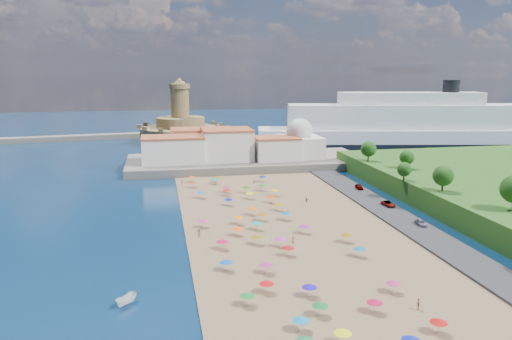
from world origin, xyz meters
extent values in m
plane|color=#071938|center=(0.00, 0.00, 0.00)|extent=(700.00, 700.00, 0.00)
cube|color=#59544C|center=(10.00, 73.00, 1.50)|extent=(90.00, 36.00, 3.00)
cube|color=#59544C|center=(-12.00, 108.00, 1.20)|extent=(18.00, 70.00, 2.40)
cube|color=silver|center=(-18.00, 69.00, 7.50)|extent=(22.00, 14.00, 9.00)
cube|color=silver|center=(2.00, 71.00, 8.50)|extent=(18.00, 16.00, 11.00)
cube|color=silver|center=(20.00, 67.00, 7.00)|extent=(16.00, 12.00, 8.00)
cube|color=silver|center=(-6.00, 83.00, 8.00)|extent=(24.00, 14.00, 10.00)
cube|color=silver|center=(30.00, 71.00, 7.00)|extent=(16.00, 16.00, 8.00)
sphere|color=silver|center=(30.00, 71.00, 13.00)|extent=(10.00, 10.00, 10.00)
cylinder|color=silver|center=(30.00, 71.00, 16.80)|extent=(1.20, 1.20, 1.60)
cylinder|color=olive|center=(-12.00, 138.00, 4.00)|extent=(40.00, 40.00, 8.00)
cylinder|color=olive|center=(-12.00, 138.00, 10.50)|extent=(24.00, 24.00, 5.00)
cylinder|color=olive|center=(-12.00, 138.00, 20.00)|extent=(9.00, 9.00, 14.00)
cylinder|color=olive|center=(-12.00, 138.00, 28.20)|extent=(10.40, 10.40, 2.40)
cone|color=olive|center=(-12.00, 138.00, 30.90)|extent=(6.00, 6.00, 3.00)
cube|color=black|center=(94.12, 106.60, 1.16)|extent=(145.28, 47.85, 2.31)
cube|color=white|center=(94.12, 106.60, 4.28)|extent=(144.22, 47.27, 8.57)
cube|color=white|center=(94.12, 106.60, 14.28)|extent=(115.45, 38.19, 11.43)
cube|color=white|center=(94.12, 106.60, 22.85)|extent=(67.97, 25.55, 5.71)
cylinder|color=black|center=(112.83, 103.04, 28.56)|extent=(7.62, 7.62, 5.71)
cylinder|color=gray|center=(6.78, 9.23, 1.25)|extent=(0.07, 0.07, 2.00)
cone|color=#977B0D|center=(6.78, 9.23, 2.15)|extent=(2.50, 2.50, 0.60)
cylinder|color=gray|center=(-3.74, 30.90, 1.25)|extent=(0.07, 0.07, 2.00)
cone|color=#A92462|center=(-3.74, 30.90, 2.15)|extent=(2.50, 2.50, 0.60)
cylinder|color=gray|center=(14.02, -54.63, 1.25)|extent=(0.07, 0.07, 2.00)
cone|color=#AF100E|center=(14.02, -54.63, 2.15)|extent=(2.50, 2.50, 0.60)
cylinder|color=gray|center=(1.76, 29.44, 1.25)|extent=(0.07, 0.07, 2.00)
cone|color=#246812|center=(1.76, 29.44, 2.15)|extent=(2.50, 2.50, 0.60)
cylinder|color=gray|center=(0.01, -54.72, 1.25)|extent=(0.07, 0.07, 2.00)
cone|color=#F8ED0D|center=(0.01, -54.72, 2.15)|extent=(2.50, 2.50, 0.60)
cylinder|color=gray|center=(0.80, 1.31, 1.25)|extent=(0.07, 0.07, 2.00)
cone|color=#9F5A0E|center=(0.80, 1.31, 2.15)|extent=(2.50, 2.50, 0.60)
cylinder|color=gray|center=(-5.90, 42.37, 1.25)|extent=(0.07, 0.07, 2.00)
cone|color=#0E8264|center=(-5.90, 42.37, 2.15)|extent=(2.50, 2.50, 0.60)
cylinder|color=gray|center=(-13.22, 39.45, 1.25)|extent=(0.07, 0.07, 2.00)
cone|color=#853F0C|center=(-13.22, 39.45, 2.15)|extent=(2.50, 2.50, 0.60)
cylinder|color=gray|center=(-10.44, -41.41, 1.25)|extent=(0.07, 0.07, 2.00)
cone|color=#157826|center=(-10.44, -41.41, 2.15)|extent=(2.50, 2.50, 0.60)
cylinder|color=gray|center=(7.89, -47.32, 1.25)|extent=(0.07, 0.07, 2.00)
cone|color=#AD0D39|center=(7.89, -47.32, 2.15)|extent=(2.50, 2.50, 0.60)
cylinder|color=gray|center=(9.61, 43.02, 1.25)|extent=(0.07, 0.07, 2.00)
cone|color=#0B1C9A|center=(9.61, 43.02, 2.15)|extent=(2.50, 2.50, 0.60)
cylinder|color=gray|center=(14.52, -25.43, 1.25)|extent=(0.07, 0.07, 2.00)
cone|color=#0F688A|center=(14.52, -25.43, 2.15)|extent=(2.50, 2.50, 0.60)
cylinder|color=gray|center=(-4.51, -50.39, 1.25)|extent=(0.07, 0.07, 2.00)
cone|color=#0E74BA|center=(-4.51, -50.39, 2.15)|extent=(2.50, 2.50, 0.60)
cylinder|color=gray|center=(1.12, -22.36, 1.25)|extent=(0.07, 0.07, 2.00)
cone|color=#AF0E16|center=(1.12, -22.36, 2.15)|extent=(2.50, 2.50, 0.60)
cylinder|color=gray|center=(-5.22, 16.64, 1.25)|extent=(0.07, 0.07, 2.00)
cone|color=#0B1690|center=(-5.22, 16.64, 2.15)|extent=(2.50, 2.50, 0.60)
cylinder|color=gray|center=(-13.69, -1.18, 1.25)|extent=(0.07, 0.07, 2.00)
cone|color=#BA2887|center=(-13.69, -1.18, 2.15)|extent=(2.50, 2.50, 0.60)
cylinder|color=gray|center=(-4.17, 27.07, 1.25)|extent=(0.07, 0.07, 2.00)
cone|color=red|center=(-4.17, 27.07, 2.15)|extent=(2.50, 2.50, 0.60)
cylinder|color=gray|center=(-0.73, 6.50, 1.25)|extent=(0.07, 0.07, 2.00)
cone|color=#D46209|center=(-0.73, 6.50, 2.15)|extent=(2.50, 2.50, 0.60)
cylinder|color=gray|center=(15.09, -17.10, 1.25)|extent=(0.07, 0.07, 2.00)
cone|color=#7A5F0B|center=(15.09, -17.10, 2.15)|extent=(2.50, 2.50, 0.60)
cylinder|color=gray|center=(-0.45, -46.69, 1.25)|extent=(0.07, 0.07, 2.00)
cone|color=#12672D|center=(-0.45, -46.69, 2.15)|extent=(2.50, 2.50, 0.60)
cylinder|color=gray|center=(-5.21, -0.26, 1.25)|extent=(0.07, 0.07, 2.00)
cone|color=orange|center=(-5.21, -0.26, 2.15)|extent=(2.50, 2.50, 0.60)
cylinder|color=gray|center=(0.85, -17.08, 1.25)|extent=(0.07, 0.07, 2.00)
cone|color=#C029AC|center=(0.85, -17.08, 2.15)|extent=(2.50, 2.50, 0.60)
cylinder|color=gray|center=(8.02, -9.76, 1.25)|extent=(0.07, 0.07, 2.00)
cone|color=#9B218C|center=(8.02, -9.76, 2.15)|extent=(2.50, 2.50, 0.60)
cylinder|color=gray|center=(6.87, 31.05, 1.25)|extent=(0.07, 0.07, 2.00)
cone|color=#177615|center=(6.87, 31.05, 2.15)|extent=(2.50, 2.50, 0.60)
cylinder|color=gray|center=(13.74, -41.60, 1.25)|extent=(0.07, 0.07, 2.00)
cone|color=#B52668|center=(13.74, -41.60, 2.15)|extent=(2.50, 2.50, 0.60)
cylinder|color=gray|center=(-11.09, -16.22, 1.25)|extent=(0.07, 0.07, 2.00)
cone|color=#C20F3D|center=(-11.09, -16.22, 2.15)|extent=(2.50, 2.50, 0.60)
cylinder|color=gray|center=(-3.66, -14.91, 1.25)|extent=(0.07, 0.07, 2.00)
cone|color=#7A6A0B|center=(-3.66, -14.91, 2.15)|extent=(2.50, 2.50, 0.60)
cylinder|color=gray|center=(-4.93, -29.81, 1.25)|extent=(0.07, 0.07, 2.00)
cone|color=#A92478|center=(-4.93, -29.81, 2.15)|extent=(2.50, 2.50, 0.60)
cylinder|color=gray|center=(-13.03, 46.79, 1.25)|extent=(0.07, 0.07, 2.00)
cone|color=#EB5E0A|center=(-13.03, 46.79, 2.15)|extent=(2.50, 2.50, 0.60)
cylinder|color=gray|center=(-5.02, 45.37, 1.25)|extent=(0.07, 0.07, 2.00)
cone|color=#81550B|center=(-5.02, 45.37, 2.15)|extent=(2.50, 2.50, 0.60)
cone|color=#0D1FB4|center=(8.03, -58.09, 2.15)|extent=(2.50, 2.50, 0.60)
cylinder|color=gray|center=(6.59, 16.94, 1.25)|extent=(0.07, 0.07, 2.00)
cone|color=#CB4D09|center=(6.59, 16.94, 2.15)|extent=(2.50, 2.50, 0.60)
cylinder|color=gray|center=(-11.79, -27.27, 1.25)|extent=(0.07, 0.07, 2.00)
cone|color=#0C4F9F|center=(-11.79, -27.27, 2.15)|extent=(2.50, 2.50, 0.60)
cylinder|color=gray|center=(9.48, 24.22, 1.25)|extent=(0.07, 0.07, 2.00)
cone|color=#FFA70D|center=(9.48, 24.22, 2.15)|extent=(2.50, 2.50, 0.60)
cylinder|color=gray|center=(-1.79, -5.23, 1.25)|extent=(0.07, 0.07, 2.00)
cone|color=#0F908A|center=(-1.79, -5.23, 2.15)|extent=(2.50, 2.50, 0.60)
cylinder|color=gray|center=(-6.57, -37.64, 1.25)|extent=(0.07, 0.07, 2.00)
cone|color=#B70E0F|center=(-6.57, -37.64, 2.15)|extent=(2.50, 2.50, 0.60)
cone|color=#157735|center=(-5.52, -55.63, 2.15)|extent=(2.50, 2.50, 0.60)
cylinder|color=gray|center=(-6.75, -8.45, 1.25)|extent=(0.07, 0.07, 2.00)
cone|color=#FF570B|center=(-6.75, -8.45, 2.15)|extent=(2.50, 2.50, 0.60)
cylinder|color=gray|center=(6.47, 0.83, 1.25)|extent=(0.07, 0.07, 2.00)
cone|color=#11629F|center=(6.47, 0.83, 2.15)|extent=(2.50, 2.50, 0.60)
cylinder|color=gray|center=(-0.12, -40.27, 1.25)|extent=(0.07, 0.07, 2.00)
cone|color=#1C0EB7|center=(-0.12, -40.27, 2.15)|extent=(2.50, 2.50, 0.60)
cylinder|color=gray|center=(1.65, 22.27, 1.25)|extent=(0.07, 0.07, 2.00)
cone|color=yellow|center=(1.65, 22.27, 2.15)|extent=(2.50, 2.50, 0.60)
cylinder|color=gray|center=(-11.81, 25.73, 1.25)|extent=(0.07, 0.07, 2.00)
cone|color=#116B9C|center=(-11.81, 25.73, 2.15)|extent=(2.50, 2.50, 0.60)
imported|color=tan|center=(-16.39, 43.30, 1.10)|extent=(0.74, 1.08, 1.70)
imported|color=tan|center=(14.83, -47.77, 1.20)|extent=(1.11, 1.11, 1.90)
imported|color=tan|center=(8.52, 5.92, 1.11)|extent=(0.69, 0.75, 1.71)
imported|color=tan|center=(-15.04, -7.60, 1.17)|extent=(1.12, 1.05, 1.84)
imported|color=tan|center=(4.13, -15.22, 1.05)|extent=(0.90, 0.93, 1.61)
imported|color=tan|center=(16.21, 15.21, 1.08)|extent=(1.62, 0.93, 1.66)
imported|color=tan|center=(6.33, 39.95, 1.16)|extent=(1.24, 1.34, 1.81)
imported|color=white|center=(-28.82, -37.14, 0.83)|extent=(4.00, 4.36, 1.67)
imported|color=gray|center=(36.00, 6.38, 1.36)|extent=(2.48, 4.88, 1.32)
imported|color=gray|center=(36.00, -10.52, 1.30)|extent=(1.90, 4.24, 1.21)
imported|color=gray|center=(36.00, 26.09, 1.42)|extent=(2.12, 4.37, 1.44)
cylinder|color=#382314|center=(46.76, -0.99, 7.44)|extent=(0.50, 0.50, 2.87)
sphere|color=#14380F|center=(46.76, -0.99, 10.02)|extent=(5.17, 5.17, 5.17)
cylinder|color=#382314|center=(43.36, 12.69, 7.10)|extent=(0.50, 0.50, 2.20)
sphere|color=#14380F|center=(43.36, 12.69, 9.08)|extent=(3.96, 3.96, 3.96)
cylinder|color=#382314|center=(52.16, 28.04, 7.26)|extent=(0.50, 0.50, 2.52)
sphere|color=#14380F|center=(52.16, 28.04, 9.52)|extent=(4.53, 4.53, 4.53)
cylinder|color=#382314|center=(46.05, 43.00, 7.44)|extent=(0.50, 0.50, 2.88)
sphere|color=#14380F|center=(46.05, 43.00, 10.03)|extent=(5.18, 5.18, 5.18)
camera|label=1|loc=(-22.91, -111.78, 36.06)|focal=35.00mm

